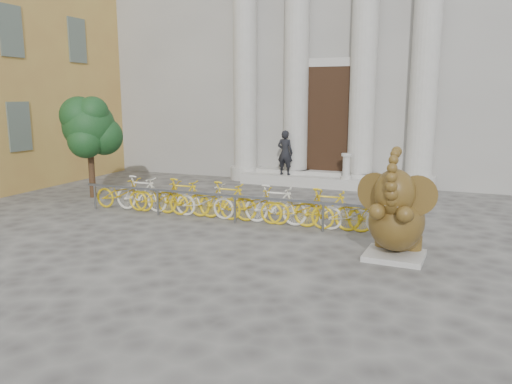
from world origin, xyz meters
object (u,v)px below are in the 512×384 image
at_px(tree, 89,128).
at_px(pedestrian, 285,153).
at_px(bike_rack, 238,202).
at_px(elephant_statue, 396,219).

xyz_separation_m(tree, pedestrian, (4.95, 4.47, -1.04)).
xyz_separation_m(bike_rack, tree, (-5.53, 1.08, 1.71)).
bearing_deg(pedestrian, elephant_statue, 128.60).
relative_size(tree, pedestrian, 1.96).
xyz_separation_m(bike_rack, pedestrian, (-0.58, 5.55, 0.67)).
bearing_deg(pedestrian, tree, 47.76).
bearing_deg(pedestrian, bike_rack, 101.63).
bearing_deg(tree, elephant_statue, -16.09).
height_order(elephant_statue, pedestrian, elephant_statue).
relative_size(elephant_statue, bike_rack, 0.25).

